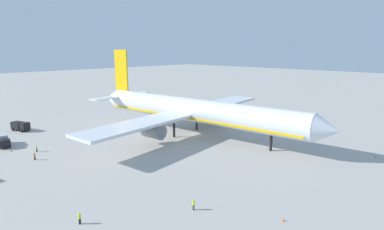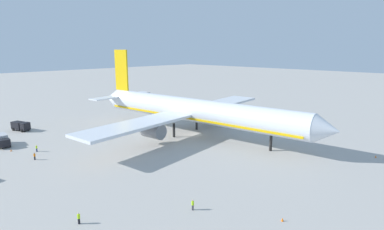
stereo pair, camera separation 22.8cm
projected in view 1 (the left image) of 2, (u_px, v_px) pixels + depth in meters
The scene contains 12 objects.
ground_plane at pixel (195, 135), 90.09m from camera, with size 600.00×600.00×0.00m, color #ADA8A0.
airliner at pixel (191, 110), 89.39m from camera, with size 78.71×71.07×24.14m.
service_truck_0 at pixel (2, 140), 79.71m from camera, with size 7.03×3.23×2.82m.
service_truck_2 at pixel (20, 126), 94.43m from camera, with size 6.43×4.10×2.71m.
baggage_cart_1 at pixel (248, 108), 126.13m from camera, with size 1.93×3.54×1.50m.
ground_worker_0 at pixel (37, 148), 75.16m from camera, with size 0.56×0.56×1.69m.
ground_worker_2 at pixel (35, 156), 69.65m from camera, with size 0.52×0.52×1.63m.
ground_worker_3 at pixel (80, 218), 44.12m from camera, with size 0.54×0.54×1.72m.
ground_worker_4 at pixel (193, 205), 47.98m from camera, with size 0.56×0.56×1.69m.
traffic_cone_0 at pixel (376, 156), 71.36m from camera, with size 0.36×0.36×0.55m, color orange.
traffic_cone_1 at pixel (11, 150), 75.55m from camera, with size 0.36×0.36×0.55m, color orange.
traffic_cone_2 at pixel (283, 219), 44.97m from camera, with size 0.36×0.36×0.55m, color orange.
Camera 1 is at (59.95, -62.92, 24.43)m, focal length 29.12 mm.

